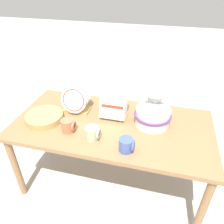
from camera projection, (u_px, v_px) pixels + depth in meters
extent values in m
plane|color=#B2ADA3|center=(112.00, 179.00, 2.14)|extent=(14.00, 14.00, 0.00)
cube|color=olive|center=(112.00, 125.00, 1.77)|extent=(1.59, 0.79, 0.03)
cylinder|color=olive|center=(16.00, 168.00, 1.83)|extent=(0.06, 0.06, 0.64)
cylinder|color=olive|center=(203.00, 209.00, 1.52)|extent=(0.06, 0.06, 0.64)
cylinder|color=olive|center=(54.00, 121.00, 2.39)|extent=(0.06, 0.06, 0.64)
cylinder|color=olive|center=(197.00, 144.00, 2.08)|extent=(0.06, 0.06, 0.64)
cylinder|color=silver|center=(153.00, 116.00, 1.72)|extent=(0.27, 0.27, 0.14)
cone|color=silver|center=(154.00, 104.00, 1.65)|extent=(0.27, 0.27, 0.09)
cylinder|color=silver|center=(155.00, 96.00, 1.61)|extent=(0.11, 0.11, 0.05)
torus|color=silver|center=(155.00, 93.00, 1.60)|extent=(0.17, 0.17, 0.02)
torus|color=#60337A|center=(153.00, 115.00, 1.71)|extent=(0.29, 0.29, 0.02)
cube|color=tan|center=(77.00, 109.00, 1.92)|extent=(0.22, 0.13, 0.02)
cylinder|color=tan|center=(71.00, 100.00, 1.95)|extent=(0.01, 0.01, 0.08)
cylinder|color=tan|center=(87.00, 102.00, 1.91)|extent=(0.01, 0.01, 0.08)
cylinder|color=white|center=(74.00, 100.00, 1.80)|extent=(0.22, 0.07, 0.22)
torus|color=#B23323|center=(73.00, 100.00, 1.80)|extent=(0.19, 0.06, 0.19)
cylinder|color=white|center=(76.00, 97.00, 1.85)|extent=(0.22, 0.07, 0.22)
cylinder|color=white|center=(79.00, 94.00, 1.89)|extent=(0.22, 0.07, 0.22)
cube|color=tan|center=(114.00, 115.00, 1.84)|extent=(0.22, 0.13, 0.02)
cylinder|color=tan|center=(107.00, 105.00, 1.87)|extent=(0.01, 0.01, 0.08)
cylinder|color=tan|center=(124.00, 108.00, 1.84)|extent=(0.01, 0.01, 0.08)
cube|color=white|center=(112.00, 107.00, 1.73)|extent=(0.21, 0.07, 0.20)
cube|color=white|center=(113.00, 104.00, 1.76)|extent=(0.21, 0.07, 0.20)
cube|color=white|center=(115.00, 102.00, 1.79)|extent=(0.21, 0.07, 0.20)
cube|color=white|center=(116.00, 100.00, 1.82)|extent=(0.21, 0.07, 0.20)
cube|color=#B23323|center=(112.00, 107.00, 1.73)|extent=(0.18, 0.01, 0.03)
cylinder|color=tan|center=(45.00, 119.00, 1.80)|extent=(0.30, 0.30, 0.01)
cylinder|color=tan|center=(45.00, 119.00, 1.79)|extent=(0.30, 0.30, 0.01)
cylinder|color=tan|center=(45.00, 118.00, 1.79)|extent=(0.30, 0.30, 0.01)
cylinder|color=tan|center=(44.00, 117.00, 1.78)|extent=(0.30, 0.30, 0.01)
cylinder|color=tan|center=(44.00, 116.00, 1.78)|extent=(0.30, 0.30, 0.01)
cylinder|color=tan|center=(44.00, 115.00, 1.77)|extent=(0.30, 0.30, 0.01)
cylinder|color=#9EB28E|center=(92.00, 133.00, 1.58)|extent=(0.10, 0.10, 0.10)
torus|color=#9EB28E|center=(98.00, 134.00, 1.57)|extent=(0.02, 0.08, 0.08)
cylinder|color=#42569E|center=(126.00, 145.00, 1.48)|extent=(0.10, 0.10, 0.10)
torus|color=#42569E|center=(133.00, 146.00, 1.46)|extent=(0.02, 0.08, 0.08)
cylinder|color=#B76647|center=(68.00, 125.00, 1.66)|extent=(0.10, 0.10, 0.10)
torus|color=#B76647|center=(74.00, 126.00, 1.64)|extent=(0.02, 0.08, 0.08)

